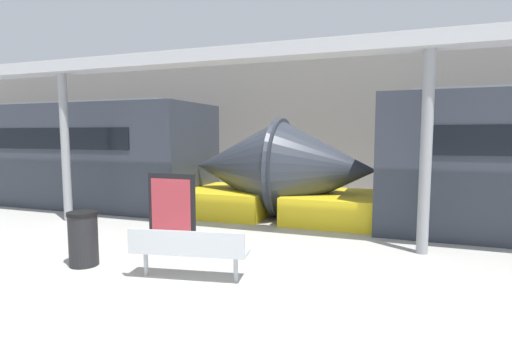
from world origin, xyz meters
The scene contains 9 objects.
ground_plane centered at (0.00, 0.00, 0.00)m, with size 60.00×60.00×0.00m, color #B2AFA8.
station_wall centered at (0.00, 11.02, 2.50)m, with size 56.00×0.20×5.00m, color gray.
train_right centered at (-10.13, 6.35, 1.52)m, with size 19.13×2.93×3.20m.
bench_near centered at (-0.53, 1.32, 0.48)m, with size 1.86×0.74×0.79m.
trash_bin centered at (-2.53, 1.33, 0.46)m, with size 0.49×0.49×0.92m.
poster_board centered at (-1.69, 2.74, 0.74)m, with size 1.01×0.07×1.46m.
support_column_near centered at (2.87, 4.02, 1.86)m, with size 0.21×0.21×3.72m, color gray.
support_column_far centered at (-5.57, 4.02, 1.86)m, with size 0.21×0.21×3.72m, color gray.
canopy_beam centered at (2.87, 4.02, 3.86)m, with size 28.00×0.60×0.28m, color #B7B7BC.
Camera 1 is at (2.44, -3.85, 2.20)m, focal length 28.00 mm.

